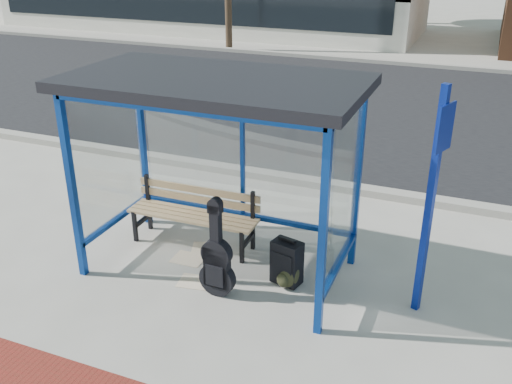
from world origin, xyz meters
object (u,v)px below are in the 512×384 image
at_px(guitar_bag, 217,262).
at_px(bench, 194,211).
at_px(backpack, 288,275).
at_px(suitcase, 287,263).

bearing_deg(guitar_bag, bench, 131.21).
xyz_separation_m(guitar_bag, backpack, (0.70, 0.46, -0.26)).
distance_m(suitcase, backpack, 0.14).
bearing_deg(suitcase, guitar_bag, -128.34).
bearing_deg(bench, backpack, -20.17).
xyz_separation_m(guitar_bag, suitcase, (0.66, 0.52, -0.14)).
bearing_deg(suitcase, bench, 176.07).
distance_m(bench, backpack, 1.62).
bearing_deg(backpack, bench, -177.50).
relative_size(suitcase, backpack, 1.80).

